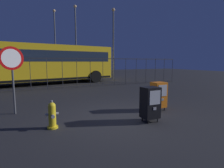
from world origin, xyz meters
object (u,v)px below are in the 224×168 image
(street_light_far_left, at_px, (55,39))
(bus_near, at_px, (46,62))
(bus_far, at_px, (52,62))
(street_light_near_left, at_px, (76,37))
(newspaper_box_secondary, at_px, (159,95))
(newspaper_box_primary, at_px, (150,102))
(stop_sign, at_px, (12,66))
(street_light_far_right, at_px, (113,39))
(fire_hydrant, at_px, (52,115))

(street_light_far_left, bearing_deg, bus_near, -104.75)
(bus_far, relative_size, street_light_near_left, 1.39)
(newspaper_box_secondary, bearing_deg, newspaper_box_primary, -140.62)
(stop_sign, xyz_separation_m, street_light_near_left, (5.45, 12.61, 2.80))
(street_light_far_left, distance_m, street_light_far_right, 7.39)
(fire_hydrant, bearing_deg, newspaper_box_secondary, 2.31)
(newspaper_box_primary, relative_size, street_light_far_left, 0.13)
(bus_near, distance_m, street_light_far_right, 6.83)
(bus_near, xyz_separation_m, street_light_far_left, (1.80, 6.84, 2.65))
(stop_sign, height_order, bus_near, bus_near)
(newspaper_box_secondary, bearing_deg, street_light_near_left, 86.64)
(street_light_near_left, height_order, street_light_far_left, street_light_near_left)
(newspaper_box_secondary, height_order, street_light_near_left, street_light_near_left)
(newspaper_box_primary, relative_size, bus_far, 0.10)
(street_light_near_left, xyz_separation_m, street_light_far_right, (2.77, -3.46, -0.45))
(street_light_far_right, bearing_deg, fire_hydrant, -123.39)
(bus_far, bearing_deg, street_light_far_left, 73.92)
(fire_hydrant, xyz_separation_m, bus_far, (1.98, 14.92, 1.36))
(stop_sign, height_order, street_light_far_left, street_light_far_left)
(newspaper_box_primary, height_order, stop_sign, stop_sign)
(street_light_far_right, bearing_deg, street_light_far_left, 128.19)
(newspaper_box_primary, relative_size, stop_sign, 0.46)
(street_light_far_left, bearing_deg, street_light_far_right, -51.81)
(street_light_near_left, bearing_deg, street_light_far_right, -51.30)
(newspaper_box_primary, xyz_separation_m, street_light_near_left, (1.88, 15.20, 3.83))
(fire_hydrant, height_order, bus_near, bus_near)
(newspaper_box_primary, bearing_deg, street_light_far_right, 68.40)
(newspaper_box_primary, height_order, bus_far, bus_far)
(street_light_far_right, bearing_deg, street_light_near_left, 128.70)
(street_light_far_right, bearing_deg, bus_near, -170.70)
(street_light_far_left, bearing_deg, bus_far, -110.94)
(newspaper_box_primary, bearing_deg, street_light_far_left, 89.72)
(newspaper_box_primary, relative_size, street_light_near_left, 0.13)
(bus_far, height_order, street_light_far_right, street_light_far_right)
(fire_hydrant, height_order, newspaper_box_primary, newspaper_box_primary)
(fire_hydrant, relative_size, bus_far, 0.07)
(fire_hydrant, bearing_deg, street_light_far_right, 56.61)
(fire_hydrant, relative_size, stop_sign, 0.33)
(newspaper_box_primary, height_order, street_light_far_right, street_light_far_right)
(street_light_far_right, bearing_deg, bus_far, 143.77)
(bus_near, height_order, bus_far, same)
(stop_sign, bearing_deg, street_light_far_left, 76.24)
(newspaper_box_secondary, xyz_separation_m, street_light_far_right, (3.61, 10.90, 3.39))
(stop_sign, bearing_deg, fire_hydrant, -63.45)
(bus_far, xyz_separation_m, street_light_near_left, (2.53, -0.42, 2.69))
(fire_hydrant, height_order, stop_sign, stop_sign)
(bus_near, distance_m, street_light_far_left, 7.56)
(newspaper_box_primary, distance_m, bus_far, 15.68)
(bus_far, distance_m, street_light_far_left, 3.36)
(bus_near, distance_m, bus_far, 5.04)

